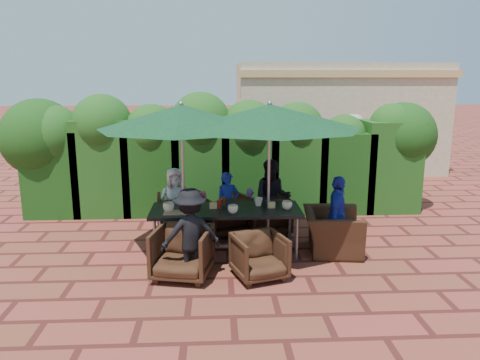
{
  "coord_description": "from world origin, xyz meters",
  "views": [
    {
      "loc": [
        -0.18,
        -7.35,
        2.83
      ],
      "look_at": [
        0.21,
        0.4,
        1.1
      ],
      "focal_mm": 35.0,
      "sensor_mm": 36.0,
      "label": 1
    }
  ],
  "objects_px": {
    "umbrella_right": "(270,117)",
    "chair_far_right": "(267,213)",
    "chair_near_right": "(259,254)",
    "dining_table": "(226,213)",
    "chair_far_left": "(180,213)",
    "umbrella_left": "(181,117)",
    "chair_far_mid": "(225,212)",
    "chair_end_right": "(332,225)",
    "chair_near_left": "(182,250)"
  },
  "relations": [
    {
      "from": "dining_table",
      "to": "chair_far_right",
      "type": "relative_size",
      "value": 3.09
    },
    {
      "from": "umbrella_right",
      "to": "chair_far_right",
      "type": "distance_m",
      "value": 2.03
    },
    {
      "from": "umbrella_right",
      "to": "chair_far_right",
      "type": "relative_size",
      "value": 3.77
    },
    {
      "from": "chair_far_left",
      "to": "chair_near_left",
      "type": "xyz_separation_m",
      "value": [
        0.16,
        -1.84,
        -0.01
      ]
    },
    {
      "from": "umbrella_left",
      "to": "chair_far_mid",
      "type": "distance_m",
      "value": 2.15
    },
    {
      "from": "chair_far_right",
      "to": "umbrella_left",
      "type": "bearing_deg",
      "value": 19.34
    },
    {
      "from": "umbrella_right",
      "to": "chair_far_right",
      "type": "bearing_deg",
      "value": 85.13
    },
    {
      "from": "chair_near_left",
      "to": "chair_end_right",
      "type": "xyz_separation_m",
      "value": [
        2.39,
        0.9,
        0.05
      ]
    },
    {
      "from": "umbrella_left",
      "to": "chair_near_right",
      "type": "bearing_deg",
      "value": -43.0
    },
    {
      "from": "chair_near_right",
      "to": "chair_far_left",
      "type": "bearing_deg",
      "value": 105.26
    },
    {
      "from": "dining_table",
      "to": "chair_near_left",
      "type": "distance_m",
      "value": 1.15
    },
    {
      "from": "chair_far_left",
      "to": "chair_far_mid",
      "type": "distance_m",
      "value": 0.81
    },
    {
      "from": "dining_table",
      "to": "chair_far_left",
      "type": "xyz_separation_m",
      "value": [
        -0.81,
        0.92,
        -0.26
      ]
    },
    {
      "from": "chair_near_right",
      "to": "chair_end_right",
      "type": "relative_size",
      "value": 0.68
    },
    {
      "from": "umbrella_left",
      "to": "chair_near_right",
      "type": "height_order",
      "value": "umbrella_left"
    },
    {
      "from": "chair_far_left",
      "to": "dining_table",
      "type": "bearing_deg",
      "value": 125.02
    },
    {
      "from": "umbrella_right",
      "to": "chair_far_left",
      "type": "xyz_separation_m",
      "value": [
        -1.5,
        0.85,
        -1.8
      ]
    },
    {
      "from": "dining_table",
      "to": "umbrella_right",
      "type": "height_order",
      "value": "umbrella_right"
    },
    {
      "from": "chair_near_right",
      "to": "dining_table",
      "type": "bearing_deg",
      "value": 96.58
    },
    {
      "from": "chair_near_left",
      "to": "chair_far_left",
      "type": "bearing_deg",
      "value": 107.14
    },
    {
      "from": "chair_far_mid",
      "to": "umbrella_right",
      "type": "bearing_deg",
      "value": 104.09
    },
    {
      "from": "chair_far_left",
      "to": "chair_end_right",
      "type": "xyz_separation_m",
      "value": [
        2.55,
        -0.93,
        0.04
      ]
    },
    {
      "from": "umbrella_left",
      "to": "umbrella_right",
      "type": "distance_m",
      "value": 1.37
    },
    {
      "from": "dining_table",
      "to": "umbrella_right",
      "type": "relative_size",
      "value": 0.82
    },
    {
      "from": "chair_far_mid",
      "to": "chair_far_right",
      "type": "xyz_separation_m",
      "value": [
        0.77,
        -0.04,
        -0.01
      ]
    },
    {
      "from": "umbrella_right",
      "to": "chair_far_mid",
      "type": "bearing_deg",
      "value": 127.2
    },
    {
      "from": "umbrella_left",
      "to": "chair_end_right",
      "type": "xyz_separation_m",
      "value": [
        2.42,
        -0.07,
        -1.76
      ]
    },
    {
      "from": "chair_end_right",
      "to": "chair_far_left",
      "type": "bearing_deg",
      "value": 76.92
    },
    {
      "from": "chair_far_left",
      "to": "chair_near_right",
      "type": "xyz_separation_m",
      "value": [
        1.26,
        -1.91,
        -0.06
      ]
    },
    {
      "from": "chair_far_mid",
      "to": "umbrella_left",
      "type": "bearing_deg",
      "value": 30.9
    },
    {
      "from": "chair_far_right",
      "to": "chair_end_right",
      "type": "xyz_separation_m",
      "value": [
        0.97,
        -0.97,
        0.07
      ]
    },
    {
      "from": "chair_end_right",
      "to": "chair_far_right",
      "type": "bearing_deg",
      "value": 52.22
    },
    {
      "from": "umbrella_right",
      "to": "dining_table",
      "type": "bearing_deg",
      "value": -173.63
    },
    {
      "from": "dining_table",
      "to": "chair_near_right",
      "type": "height_order",
      "value": "dining_table"
    },
    {
      "from": "chair_end_right",
      "to": "chair_near_right",
      "type": "bearing_deg",
      "value": 134.27
    },
    {
      "from": "umbrella_right",
      "to": "chair_end_right",
      "type": "relative_size",
      "value": 2.8
    },
    {
      "from": "dining_table",
      "to": "chair_end_right",
      "type": "height_order",
      "value": "chair_end_right"
    },
    {
      "from": "chair_far_left",
      "to": "chair_far_right",
      "type": "distance_m",
      "value": 1.58
    },
    {
      "from": "chair_far_right",
      "to": "dining_table",
      "type": "bearing_deg",
      "value": 38.82
    },
    {
      "from": "dining_table",
      "to": "chair_end_right",
      "type": "relative_size",
      "value": 2.3
    },
    {
      "from": "umbrella_left",
      "to": "chair_near_right",
      "type": "relative_size",
      "value": 3.73
    },
    {
      "from": "chair_far_mid",
      "to": "chair_end_right",
      "type": "xyz_separation_m",
      "value": [
        1.75,
        -1.0,
        0.06
      ]
    },
    {
      "from": "chair_far_right",
      "to": "chair_near_right",
      "type": "relative_size",
      "value": 1.1
    },
    {
      "from": "chair_far_right",
      "to": "chair_near_right",
      "type": "distance_m",
      "value": 1.97
    },
    {
      "from": "umbrella_left",
      "to": "chair_far_mid",
      "type": "height_order",
      "value": "umbrella_left"
    },
    {
      "from": "umbrella_right",
      "to": "chair_end_right",
      "type": "distance_m",
      "value": 2.05
    },
    {
      "from": "dining_table",
      "to": "chair_far_right",
      "type": "bearing_deg",
      "value": 51.18
    },
    {
      "from": "umbrella_right",
      "to": "chair_far_mid",
      "type": "height_order",
      "value": "umbrella_right"
    },
    {
      "from": "chair_far_mid",
      "to": "chair_far_right",
      "type": "height_order",
      "value": "chair_far_mid"
    },
    {
      "from": "chair_far_mid",
      "to": "chair_end_right",
      "type": "bearing_deg",
      "value": 126.98
    }
  ]
}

